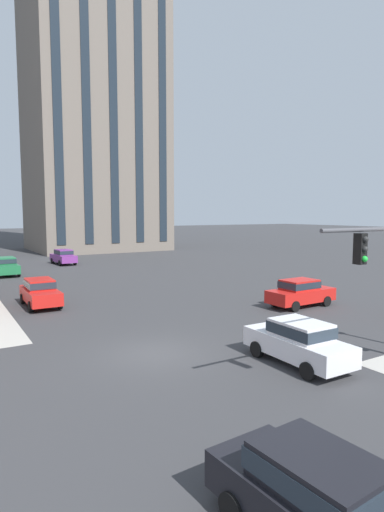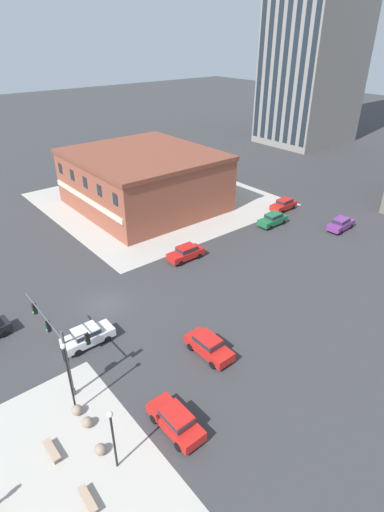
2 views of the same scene
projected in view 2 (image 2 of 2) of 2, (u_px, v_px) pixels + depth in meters
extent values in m
plane|color=#38383A|center=(106.00, 305.00, 39.52)|extent=(320.00, 320.00, 0.00)
cube|color=#B7B2A8|center=(157.00, 199.00, 64.05)|extent=(32.00, 32.00, 0.02)
cylinder|color=#4C4C51|center=(74.00, 392.00, 29.66)|extent=(0.32, 0.32, 0.50)
cylinder|color=#4C4C51|center=(68.00, 365.00, 28.32)|extent=(0.20, 0.20, 5.97)
cylinder|color=#4C4C51|center=(43.00, 315.00, 29.61)|extent=(7.10, 0.12, 0.12)
cylinder|color=#4C4C51|center=(76.00, 338.00, 27.85)|extent=(0.11, 1.80, 0.11)
cube|color=black|center=(49.00, 326.00, 29.33)|extent=(0.28, 0.28, 0.90)
sphere|color=#282828|center=(46.00, 324.00, 29.10)|extent=(0.18, 0.18, 0.18)
sphere|color=#282828|center=(46.00, 327.00, 29.24)|extent=(0.18, 0.18, 0.18)
sphere|color=green|center=(47.00, 330.00, 29.37)|extent=(0.18, 0.18, 0.18)
cube|color=black|center=(35.00, 309.00, 31.17)|extent=(0.28, 0.28, 0.90)
sphere|color=#282828|center=(32.00, 307.00, 30.95)|extent=(0.18, 0.18, 0.18)
sphere|color=#282828|center=(33.00, 310.00, 31.08)|extent=(0.18, 0.18, 0.18)
sphere|color=green|center=(33.00, 312.00, 31.22)|extent=(0.18, 0.18, 0.18)
cube|color=black|center=(65.00, 356.00, 28.13)|extent=(0.28, 0.28, 0.90)
sphere|color=#282828|center=(64.00, 352.00, 28.10)|extent=(0.18, 0.18, 0.18)
sphere|color=#282828|center=(64.00, 355.00, 28.24)|extent=(0.18, 0.18, 0.18)
sphere|color=green|center=(65.00, 358.00, 28.38)|extent=(0.18, 0.18, 0.18)
cube|color=black|center=(88.00, 339.00, 28.56)|extent=(0.28, 0.28, 0.90)
sphere|color=#282828|center=(85.00, 337.00, 28.34)|extent=(0.18, 0.18, 0.18)
sphere|color=#282828|center=(85.00, 340.00, 28.48)|extent=(0.18, 0.18, 0.18)
sphere|color=green|center=(86.00, 343.00, 28.61)|extent=(0.18, 0.18, 0.18)
sphere|color=gray|center=(77.00, 410.00, 28.10)|extent=(0.75, 0.75, 0.75)
sphere|color=gray|center=(87.00, 422.00, 27.22)|extent=(0.75, 0.75, 0.75)
sphere|color=gray|center=(100.00, 449.00, 25.46)|extent=(0.75, 0.75, 0.75)
cube|color=tan|center=(52.00, 450.00, 25.38)|extent=(1.81, 0.51, 0.10)
cube|color=#665B51|center=(48.00, 444.00, 25.96)|extent=(0.25, 0.41, 0.39)
cube|color=#665B51|center=(57.00, 460.00, 25.03)|extent=(0.25, 0.41, 0.39)
cube|color=tan|center=(88.00, 499.00, 22.71)|extent=(1.81, 0.53, 0.10)
cube|color=#665B51|center=(83.00, 491.00, 23.32)|extent=(0.25, 0.41, 0.39)
cube|color=#665B51|center=(94.00, 511.00, 22.35)|extent=(0.25, 0.41, 0.39)
cylinder|color=black|center=(70.00, 381.00, 27.05)|extent=(0.14, 0.14, 5.84)
sphere|color=white|center=(63.00, 346.00, 25.53)|extent=(0.36, 0.36, 0.36)
cylinder|color=black|center=(114.00, 442.00, 23.80)|extent=(0.14, 0.14, 4.50)
sphere|color=white|center=(110.00, 414.00, 22.61)|extent=(0.36, 0.36, 0.36)
cube|color=red|center=(209.00, 348.00, 33.14)|extent=(4.44, 1.86, 0.76)
cube|color=red|center=(208.00, 340.00, 32.91)|extent=(2.14, 1.54, 0.60)
cube|color=#232D38|center=(208.00, 340.00, 32.91)|extent=(2.23, 1.58, 0.40)
cylinder|color=black|center=(228.00, 355.00, 32.90)|extent=(0.64, 0.23, 0.64)
cylinder|color=black|center=(213.00, 365.00, 31.95)|extent=(0.64, 0.23, 0.64)
cylinder|color=black|center=(205.00, 338.00, 34.71)|extent=(0.64, 0.23, 0.64)
cylinder|color=black|center=(190.00, 347.00, 33.76)|extent=(0.64, 0.23, 0.64)
cube|color=#7A3389|center=(341.00, 225.00, 54.05)|extent=(2.05, 4.51, 0.76)
cube|color=#7A3389|center=(341.00, 220.00, 53.62)|extent=(1.63, 2.21, 0.60)
cube|color=#232D38|center=(341.00, 220.00, 53.62)|extent=(1.67, 2.30, 0.40)
cylinder|color=black|center=(340.00, 223.00, 55.58)|extent=(0.26, 0.65, 0.64)
cylinder|color=black|center=(351.00, 226.00, 54.51)|extent=(0.26, 0.65, 0.64)
cylinder|color=black|center=(329.00, 228.00, 53.96)|extent=(0.26, 0.65, 0.64)
cylinder|color=black|center=(341.00, 232.00, 52.89)|extent=(0.26, 0.65, 0.64)
cube|color=#1E6B3D|center=(272.00, 220.00, 55.28)|extent=(1.81, 4.42, 0.76)
cube|color=#1E6B3D|center=(274.00, 216.00, 55.03)|extent=(1.52, 2.13, 0.60)
cube|color=#232D38|center=(274.00, 216.00, 55.03)|extent=(1.56, 2.22, 0.40)
cylinder|color=black|center=(270.00, 228.00, 54.15)|extent=(0.23, 0.64, 0.64)
cylinder|color=black|center=(261.00, 224.00, 55.27)|extent=(0.23, 0.64, 0.64)
cylinder|color=black|center=(283.00, 222.00, 55.67)|extent=(0.23, 0.64, 0.64)
cylinder|color=black|center=(274.00, 218.00, 56.79)|extent=(0.23, 0.64, 0.64)
cube|color=silver|center=(88.00, 337.00, 34.27)|extent=(1.81, 4.42, 0.76)
cube|color=silver|center=(85.00, 332.00, 33.86)|extent=(1.52, 2.13, 0.60)
cube|color=#232D38|center=(85.00, 332.00, 33.86)|extent=(1.56, 2.22, 0.40)
cylinder|color=black|center=(99.00, 329.00, 35.77)|extent=(0.23, 0.64, 0.64)
cylinder|color=black|center=(108.00, 339.00, 34.63)|extent=(0.23, 0.64, 0.64)
cylinder|color=black|center=(70.00, 342.00, 34.29)|extent=(0.23, 0.64, 0.64)
cylinder|color=black|center=(78.00, 353.00, 33.15)|extent=(0.23, 0.64, 0.64)
cube|color=red|center=(283.00, 206.00, 59.97)|extent=(1.93, 4.46, 0.76)
cube|color=red|center=(285.00, 201.00, 59.73)|extent=(1.58, 2.17, 0.60)
cube|color=#232D38|center=(285.00, 201.00, 59.73)|extent=(1.61, 2.26, 0.40)
cylinder|color=black|center=(282.00, 212.00, 58.83)|extent=(0.24, 0.65, 0.64)
cylinder|color=black|center=(273.00, 209.00, 59.92)|extent=(0.24, 0.65, 0.64)
cylinder|color=black|center=(293.00, 207.00, 60.40)|extent=(0.24, 0.65, 0.64)
cylinder|color=black|center=(284.00, 204.00, 61.49)|extent=(0.24, 0.65, 0.64)
cube|color=red|center=(186.00, 254.00, 47.00)|extent=(1.80, 4.42, 0.76)
cube|color=red|center=(186.00, 249.00, 46.75)|extent=(1.52, 2.13, 0.60)
cube|color=#232D38|center=(186.00, 249.00, 46.75)|extent=(1.55, 2.22, 0.40)
cylinder|color=black|center=(181.00, 263.00, 45.87)|extent=(0.23, 0.64, 0.64)
cylinder|color=black|center=(172.00, 258.00, 47.01)|extent=(0.23, 0.64, 0.64)
cylinder|color=black|center=(199.00, 256.00, 47.36)|extent=(0.23, 0.64, 0.64)
cylinder|color=black|center=(190.00, 251.00, 48.50)|extent=(0.23, 0.64, 0.64)
cube|color=red|center=(175.00, 422.00, 26.88)|extent=(4.42, 1.81, 0.76)
cube|color=red|center=(177.00, 416.00, 26.44)|extent=(2.13, 1.52, 0.60)
cube|color=#232D38|center=(177.00, 416.00, 26.44)|extent=(2.22, 1.55, 0.40)
cylinder|color=black|center=(154.00, 419.00, 27.51)|extent=(0.64, 0.23, 0.64)
cylinder|color=black|center=(173.00, 406.00, 28.44)|extent=(0.64, 0.23, 0.64)
cylinder|color=black|center=(178.00, 447.00, 25.68)|extent=(0.64, 0.23, 0.64)
cylinder|color=black|center=(198.00, 432.00, 26.62)|extent=(0.64, 0.23, 0.64)
cylinder|color=black|center=(4.00, 334.00, 35.19)|extent=(0.26, 0.65, 0.64)
cube|color=brown|center=(144.00, 182.00, 60.09)|extent=(20.22, 18.53, 7.56)
cube|color=brown|center=(142.00, 154.00, 58.09)|extent=(20.62, 18.90, 0.60)
cube|color=beige|center=(87.00, 200.00, 55.20)|extent=(19.21, 0.24, 0.70)
cube|color=#1E2833|center=(60.00, 168.00, 59.51)|extent=(1.10, 0.08, 1.50)
cube|color=#1E2833|center=(72.00, 175.00, 56.77)|extent=(1.10, 0.08, 1.50)
cube|color=#1E2833|center=(85.00, 182.00, 54.04)|extent=(1.10, 0.08, 1.50)
cube|color=#1E2833|center=(99.00, 191.00, 51.31)|extent=(1.10, 0.08, 1.50)
cube|color=#1E2833|center=(115.00, 200.00, 48.58)|extent=(1.10, 0.08, 1.50)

